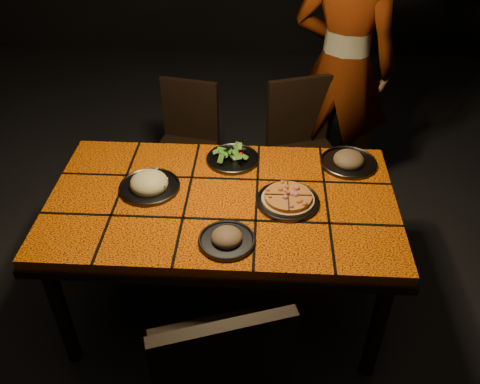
# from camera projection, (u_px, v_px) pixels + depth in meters

# --- Properties ---
(room_shell) EXTENTS (6.04, 7.04, 3.08)m
(room_shell) POSITION_uv_depth(u_px,v_px,m) (218.00, 40.00, 1.88)
(room_shell) COLOR black
(room_shell) RESTS_ON ground
(dining_table) EXTENTS (1.62, 0.92, 0.75)m
(dining_table) POSITION_uv_depth(u_px,v_px,m) (222.00, 211.00, 2.39)
(dining_table) COLOR #EB5D07
(dining_table) RESTS_ON ground
(chair_near) EXTENTS (0.57, 0.57, 1.01)m
(chair_near) POSITION_uv_depth(u_px,v_px,m) (218.00, 376.00, 1.81)
(chair_near) COLOR black
(chair_near) RESTS_ON ground
(chair_far_left) EXTENTS (0.44, 0.44, 0.82)m
(chair_far_left) POSITION_uv_depth(u_px,v_px,m) (187.00, 136.00, 3.29)
(chair_far_left) COLOR black
(chair_far_left) RESTS_ON ground
(chair_far_right) EXTENTS (0.51, 0.51, 0.89)m
(chair_far_right) POSITION_uv_depth(u_px,v_px,m) (302.00, 141.00, 3.18)
(chair_far_right) COLOR black
(chair_far_right) RESTS_ON ground
(diner) EXTENTS (0.76, 0.62, 1.78)m
(diner) POSITION_uv_depth(u_px,v_px,m) (343.00, 67.00, 3.13)
(diner) COLOR brown
(diner) RESTS_ON ground
(plate_pizza) EXTENTS (0.29, 0.29, 0.04)m
(plate_pizza) POSITION_uv_depth(u_px,v_px,m) (288.00, 200.00, 2.30)
(plate_pizza) COLOR #3D3D43
(plate_pizza) RESTS_ON dining_table
(plate_pasta) EXTENTS (0.29, 0.29, 0.09)m
(plate_pasta) POSITION_uv_depth(u_px,v_px,m) (149.00, 184.00, 2.38)
(plate_pasta) COLOR #3D3D43
(plate_pasta) RESTS_ON dining_table
(plate_salad) EXTENTS (0.27, 0.27, 0.07)m
(plate_salad) POSITION_uv_depth(u_px,v_px,m) (233.00, 156.00, 2.57)
(plate_salad) COLOR #3D3D43
(plate_salad) RESTS_ON dining_table
(plate_mushroom_a) EXTENTS (0.24, 0.24, 0.08)m
(plate_mushroom_a) POSITION_uv_depth(u_px,v_px,m) (227.00, 238.00, 2.10)
(plate_mushroom_a) COLOR #3D3D43
(plate_mushroom_a) RESTS_ON dining_table
(plate_mushroom_b) EXTENTS (0.28, 0.28, 0.09)m
(plate_mushroom_b) POSITION_uv_depth(u_px,v_px,m) (349.00, 160.00, 2.54)
(plate_mushroom_b) COLOR #3D3D43
(plate_mushroom_b) RESTS_ON dining_table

